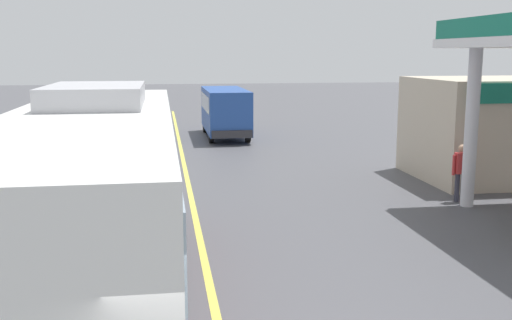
# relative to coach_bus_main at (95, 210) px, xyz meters

# --- Properties ---
(ground) EXTENTS (120.00, 120.00, 0.00)m
(ground) POSITION_rel_coach_bus_main_xyz_m (1.90, 14.83, -1.72)
(ground) COLOR #4C4C51
(lane_divider_stripe) EXTENTS (0.16, 50.00, 0.01)m
(lane_divider_stripe) POSITION_rel_coach_bus_main_xyz_m (1.90, 9.83, -1.72)
(lane_divider_stripe) COLOR #D8CC4C
(lane_divider_stripe) RESTS_ON ground
(coach_bus_main) EXTENTS (2.60, 11.04, 3.69)m
(coach_bus_main) POSITION_rel_coach_bus_main_xyz_m (0.00, 0.00, 0.00)
(coach_bus_main) COLOR white
(coach_bus_main) RESTS_ON ground
(minibus_opposing_lane) EXTENTS (2.04, 6.13, 2.44)m
(minibus_opposing_lane) POSITION_rel_coach_bus_main_xyz_m (4.28, 20.56, -0.25)
(minibus_opposing_lane) COLOR #264C9E
(minibus_opposing_lane) RESTS_ON ground
(pedestrian_near_pump) EXTENTS (0.55, 0.22, 1.66)m
(pedestrian_near_pump) POSITION_rel_coach_bus_main_xyz_m (9.55, 6.07, -0.79)
(pedestrian_near_pump) COLOR #33333F
(pedestrian_near_pump) RESTS_ON ground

